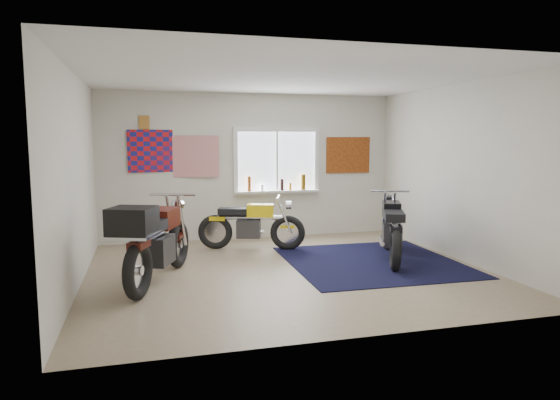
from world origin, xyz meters
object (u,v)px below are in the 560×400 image
object	(u,v)px
maroon_tourer	(155,241)
navy_rug	(372,262)
yellow_triumph	(251,226)
black_chrome_bike	(392,231)

from	to	relation	value
maroon_tourer	navy_rug	bearing A→B (deg)	-61.48
navy_rug	yellow_triumph	size ratio (longest dim) A/B	1.47
navy_rug	yellow_triumph	bearing A→B (deg)	139.79
navy_rug	maroon_tourer	xyz separation A→B (m)	(-3.20, -0.39, 0.57)
navy_rug	maroon_tourer	size ratio (longest dim) A/B	1.22
navy_rug	maroon_tourer	bearing A→B (deg)	-173.03
yellow_triumph	maroon_tourer	world-z (taller)	maroon_tourer
navy_rug	black_chrome_bike	bearing A→B (deg)	11.97
navy_rug	black_chrome_bike	xyz separation A→B (m)	(0.36, 0.08, 0.45)
black_chrome_bike	maroon_tourer	xyz separation A→B (m)	(-3.56, -0.47, 0.12)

